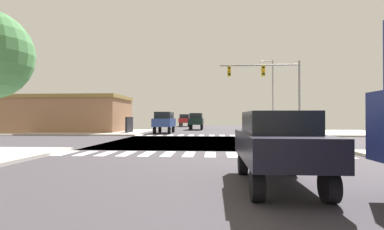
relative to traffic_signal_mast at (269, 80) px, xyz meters
The scene contains 12 objects.
ground 10.92m from the traffic_signal_mast, 127.03° to the right, with size 90.00×90.00×0.05m.
sidewalk_corner_ne 10.00m from the traffic_signal_mast, 31.21° to the left, with size 12.00×12.00×0.14m.
sidewalk_corner_nw 19.95m from the traffic_signal_mast, 166.76° to the left, with size 12.00×12.00×0.14m.
crosswalk_near 16.91m from the traffic_signal_mast, 111.87° to the right, with size 13.50×2.00×0.01m.
crosswalk_far 8.02m from the traffic_signal_mast, behind, with size 13.50×2.00×0.01m.
traffic_signal_mast is the anchor object (origin of this frame).
street_lamp 9.80m from the traffic_signal_mast, 77.78° to the left, with size 1.78×0.32×9.08m.
bank_building 23.87m from the traffic_signal_mast, 167.58° to the left, with size 16.24×7.59×4.27m.
suv_nearside_1 15.56m from the traffic_signal_mast, 120.88° to the left, with size 1.96×4.60×2.34m.
pickup_crossing_1 29.73m from the traffic_signal_mast, 111.36° to the left, with size 2.00×5.10×2.35m.
suv_queued_2 11.95m from the traffic_signal_mast, 162.02° to the left, with size 1.96×4.60×2.34m.
sedan_leading_2 21.83m from the traffic_signal_mast, 100.03° to the right, with size 1.80×4.30×1.88m.
Camera 1 is at (0.38, -21.09, 1.73)m, focal length 27.51 mm.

